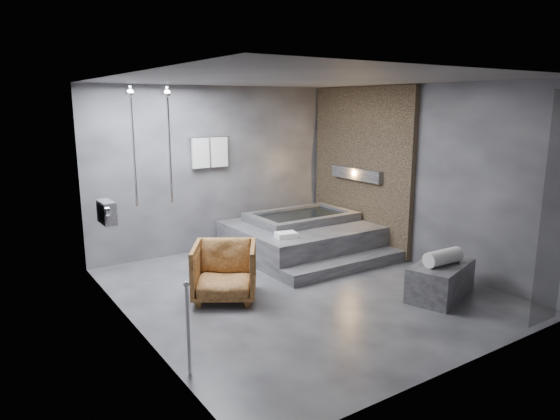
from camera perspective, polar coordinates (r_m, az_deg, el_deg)
room at (r=6.94m, az=3.97°, el=5.64°), size 5.00×5.04×2.82m
tub_deck at (r=8.55m, az=2.39°, el=-3.23°), size 2.20×2.00×0.50m
tub_step at (r=7.72m, az=7.56°, el=-6.28°), size 2.20×0.36×0.18m
concrete_bench at (r=6.95m, az=17.87°, el=-7.65°), size 1.14×0.85×0.46m
driftwood_chair at (r=6.56m, az=-6.35°, el=-6.96°), size 1.11×1.12×0.75m
rolled_towel at (r=6.81m, az=18.14°, el=-5.14°), size 0.57×0.21×0.20m
deck_towel at (r=7.61m, az=0.71°, el=-2.88°), size 0.35×0.29×0.08m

